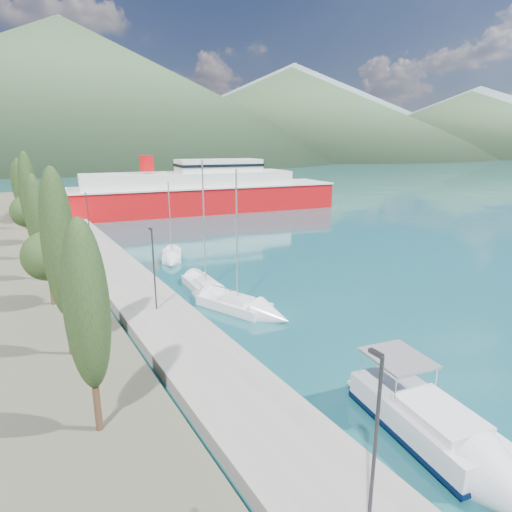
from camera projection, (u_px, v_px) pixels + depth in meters
ground at (72, 188)px, 125.18m from camera, size 1400.00×1400.00×0.00m
quay at (117, 271)px, 42.42m from camera, size 5.00×88.00×0.80m
hills_far at (119, 95)px, 588.69m from camera, size 1480.00×900.00×180.00m
hills_near at (143, 100)px, 371.02m from camera, size 1010.00×520.00×115.00m
tree_row at (33, 215)px, 42.23m from camera, size 3.91×65.83×11.27m
lamp_posts at (147, 261)px, 32.24m from camera, size 0.15×48.51×6.06m
motor_cruiser at (453, 447)px, 17.58m from camera, size 4.51×10.40×3.71m
sailboat_near at (254, 310)px, 32.71m from camera, size 5.30×8.58×11.86m
sailboat_mid at (213, 294)px, 36.42m from camera, size 2.71×8.64×12.27m
sailboat_far at (172, 260)px, 47.24m from camera, size 4.23×6.76×9.49m
ferry at (191, 194)px, 81.29m from camera, size 57.59×18.97×11.23m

